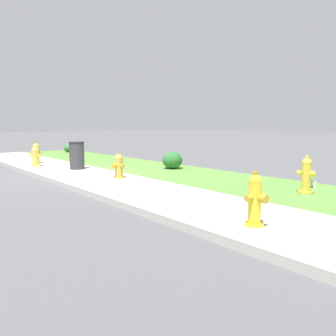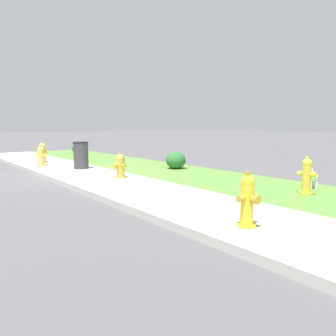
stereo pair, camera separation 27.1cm
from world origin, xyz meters
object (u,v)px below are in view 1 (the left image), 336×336
Objects in this scene: fire_hydrant_far_end at (36,156)px; shrub_bush_mid_verge at (172,160)px; fire_hydrant_mid_block at (119,166)px; fire_hydrant_near_corner at (306,175)px; shrub_bush_far_verge at (69,148)px; fire_hydrant_by_grass_verge at (36,153)px; trash_bin at (77,156)px; fire_hydrant_at_driveway at (255,200)px; small_white_dog at (310,176)px.

fire_hydrant_far_end is 1.12× the size of shrub_bush_mid_verge.
fire_hydrant_mid_block is 0.88× the size of fire_hydrant_near_corner.
shrub_bush_mid_verge is at bearing -0.80° from shrub_bush_far_verge.
fire_hydrant_mid_block is 2.38m from shrub_bush_mid_verge.
trash_bin is (2.42, 0.44, 0.06)m from fire_hydrant_by_grass_verge.
fire_hydrant_by_grass_verge is at bearing 126.24° from fire_hydrant_far_end.
fire_hydrant_near_corner is 9.15m from fire_hydrant_by_grass_verge.
fire_hydrant_by_grass_verge is at bearing -146.11° from shrub_bush_mid_verge.
fire_hydrant_far_end is 1.76m from trash_bin.
fire_hydrant_at_driveway is at bearing -13.17° from shrub_bush_far_verge.
fire_hydrant_far_end reaches higher than shrub_bush_mid_verge.
small_white_dog is at bearing 107.53° from fire_hydrant_near_corner.
fire_hydrant_by_grass_verge is at bearing -169.74° from trash_bin.
fire_hydrant_far_end reaches higher than shrub_bush_far_verge.
small_white_dog is at bearing -163.78° from fire_hydrant_at_driveway.
trash_bin reaches higher than fire_hydrant_by_grass_verge.
trash_bin is at bearing 69.36° from small_white_dog.
fire_hydrant_mid_block reaches higher than shrub_bush_mid_verge.
fire_hydrant_near_corner is 8.45m from fire_hydrant_far_end.
fire_hydrant_at_driveway reaches higher than fire_hydrant_mid_block.
shrub_bush_mid_verge reaches higher than small_white_dog.
shrub_bush_far_verge is (-4.89, 3.25, -0.13)m from fire_hydrant_far_end.
trash_bin is at bearing -94.38° from fire_hydrant_at_driveway.
shrub_bush_far_verge is (-6.48, 2.51, -0.22)m from trash_bin.
fire_hydrant_mid_block is at bearing -158.90° from fire_hydrant_near_corner.
shrub_bush_far_verge is (-8.81, 2.43, -0.11)m from fire_hydrant_mid_block.
trash_bin is (-7.04, 0.65, 0.06)m from fire_hydrant_at_driveway.
fire_hydrant_mid_block is at bearing 102.81° from fire_hydrant_by_grass_verge.
small_white_dog reaches higher than shrub_bush_far_verge.
fire_hydrant_near_corner is 6.71m from trash_bin.
fire_hydrant_far_end is 0.89m from fire_hydrant_by_grass_verge.
fire_hydrant_mid_block is 4.78m from fire_hydrant_by_grass_verge.
fire_hydrant_near_corner is 0.80m from small_white_dog.
fire_hydrant_near_corner reaches higher than fire_hydrant_at_driveway.
fire_hydrant_mid_block is at bearing 1.92° from trash_bin.
trash_bin is 1.77× the size of shrub_bush_far_verge.
fire_hydrant_at_driveway is 13.88m from shrub_bush_far_verge.
fire_hydrant_by_grass_verge is (-4.76, -0.52, 0.05)m from fire_hydrant_mid_block.
small_white_dog is at bearing 0.97° from shrub_bush_far_verge.
fire_hydrant_far_end is 0.82× the size of trash_bin.
fire_hydrant_near_corner is 1.00× the size of fire_hydrant_by_grass_verge.
fire_hydrant_near_corner is at bearing 156.87° from small_white_dog.
shrub_bush_far_verge is at bearing -102.24° from fire_hydrant_at_driveway.
shrub_bush_mid_verge is at bearing 49.72° from small_white_dog.
trash_bin is (-6.12, -2.72, 0.17)m from small_white_dog.
fire_hydrant_near_corner reaches higher than shrub_bush_far_verge.
small_white_dog is (-0.92, 3.38, -0.11)m from fire_hydrant_at_driveway.
shrub_bush_far_verge is at bearing -119.38° from fire_hydrant_by_grass_verge.
fire_hydrant_mid_block is 4.76m from fire_hydrant_at_driveway.
shrub_bush_mid_verge is at bearing -82.96° from fire_hydrant_mid_block.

